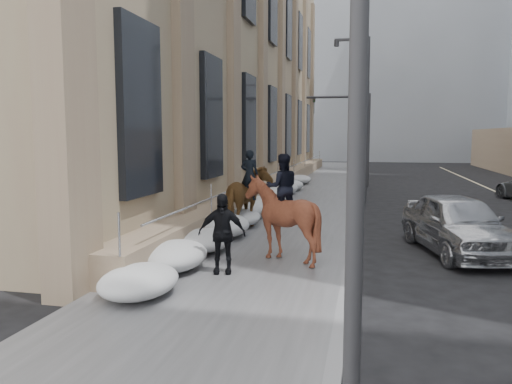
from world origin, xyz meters
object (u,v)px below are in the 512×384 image
(mounted_horse_right, at_px, (281,215))
(mounted_horse_left, at_px, (248,197))
(car_silver, at_px, (458,224))
(pedestrian, at_px, (222,233))

(mounted_horse_right, bearing_deg, mounted_horse_left, -82.48)
(mounted_horse_left, bearing_deg, mounted_horse_right, 120.53)
(mounted_horse_right, bearing_deg, car_silver, -171.07)
(pedestrian, bearing_deg, car_silver, 21.82)
(pedestrian, relative_size, car_silver, 0.37)
(pedestrian, height_order, car_silver, pedestrian)
(mounted_horse_left, bearing_deg, pedestrian, 103.10)
(mounted_horse_left, relative_size, mounted_horse_right, 0.99)
(mounted_horse_left, relative_size, car_silver, 0.55)
(mounted_horse_right, xyz_separation_m, pedestrian, (-1.14, -1.52, -0.24))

